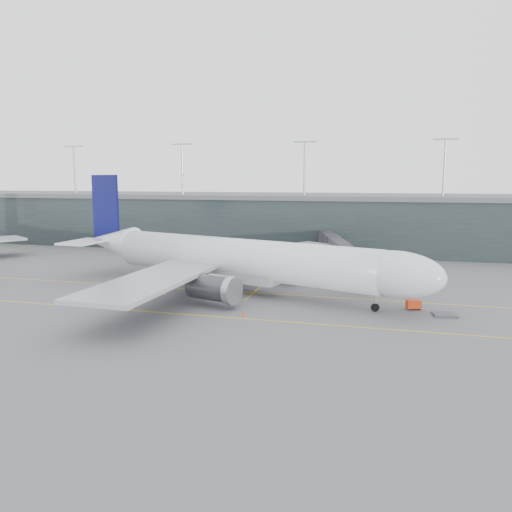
# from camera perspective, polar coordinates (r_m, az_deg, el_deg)

# --- Properties ---
(ground) EXTENTS (320.00, 320.00, 0.00)m
(ground) POSITION_cam_1_polar(r_m,az_deg,el_deg) (91.48, -2.67, -3.50)
(ground) COLOR #57575C
(ground) RESTS_ON ground
(taxiline_a) EXTENTS (160.00, 0.25, 0.02)m
(taxiline_a) POSITION_cam_1_polar(r_m,az_deg,el_deg) (87.76, -3.46, -4.02)
(taxiline_a) COLOR gold
(taxiline_a) RESTS_ON ground
(taxiline_b) EXTENTS (160.00, 0.25, 0.02)m
(taxiline_b) POSITION_cam_1_polar(r_m,az_deg,el_deg) (73.21, -7.42, -6.67)
(taxiline_b) COLOR gold
(taxiline_b) RESTS_ON ground
(taxiline_lead_main) EXTENTS (0.25, 60.00, 0.02)m
(taxiline_lead_main) POSITION_cam_1_polar(r_m,az_deg,el_deg) (109.23, 3.00, -1.48)
(taxiline_lead_main) COLOR gold
(taxiline_lead_main) RESTS_ON ground
(terminal) EXTENTS (240.00, 36.00, 29.00)m
(terminal) POSITION_cam_1_polar(r_m,az_deg,el_deg) (146.21, 4.19, 4.11)
(terminal) COLOR #1D2828
(terminal) RESTS_ON ground
(main_aircraft) EXTENTS (70.84, 65.21, 20.32)m
(main_aircraft) POSITION_cam_1_polar(r_m,az_deg,el_deg) (86.45, -2.22, -0.37)
(main_aircraft) COLOR silver
(main_aircraft) RESTS_ON ground
(jet_bridge) EXTENTS (14.49, 44.75, 6.73)m
(jet_bridge) POSITION_cam_1_polar(r_m,az_deg,el_deg) (109.80, 10.17, 1.10)
(jet_bridge) COLOR #2D2C31
(jet_bridge) RESTS_ON ground
(gse_cart) EXTENTS (2.36, 1.84, 1.42)m
(gse_cart) POSITION_cam_1_polar(r_m,az_deg,el_deg) (79.05, 17.56, -5.28)
(gse_cart) COLOR red
(gse_cart) RESTS_ON ground
(baggage_dolly) EXTENTS (3.61, 3.08, 0.32)m
(baggage_dolly) POSITION_cam_1_polar(r_m,az_deg,el_deg) (76.90, 20.75, -6.28)
(baggage_dolly) COLOR #3E3E44
(baggage_dolly) RESTS_ON ground
(uld_a) EXTENTS (2.04, 1.68, 1.78)m
(uld_a) POSITION_cam_1_polar(r_m,az_deg,el_deg) (102.20, -4.22, -1.68)
(uld_a) COLOR #36363B
(uld_a) RESTS_ON ground
(uld_b) EXTENTS (2.05, 1.74, 1.68)m
(uld_b) POSITION_cam_1_polar(r_m,az_deg,el_deg) (101.69, -2.11, -1.74)
(uld_b) COLOR #36363B
(uld_b) RESTS_ON ground
(uld_c) EXTENTS (1.97, 1.60, 1.75)m
(uld_c) POSITION_cam_1_polar(r_m,az_deg,el_deg) (100.63, -1.71, -1.83)
(uld_c) COLOR #36363B
(uld_c) RESTS_ON ground
(cone_nose) EXTENTS (0.50, 0.50, 0.80)m
(cone_nose) POSITION_cam_1_polar(r_m,az_deg,el_deg) (82.84, 18.13, -4.95)
(cone_nose) COLOR #D4420B
(cone_nose) RESTS_ON ground
(cone_wing_stbd) EXTENTS (0.50, 0.50, 0.80)m
(cone_wing_stbd) POSITION_cam_1_polar(r_m,az_deg,el_deg) (71.91, -1.36, -6.56)
(cone_wing_stbd) COLOR #E3410C
(cone_wing_stbd) RESTS_ON ground
(cone_wing_port) EXTENTS (0.40, 0.40, 0.63)m
(cone_wing_port) POSITION_cam_1_polar(r_m,az_deg,el_deg) (100.61, 3.37, -2.20)
(cone_wing_port) COLOR red
(cone_wing_port) RESTS_ON ground
(cone_tail) EXTENTS (0.49, 0.49, 0.78)m
(cone_tail) POSITION_cam_1_polar(r_m,az_deg,el_deg) (86.32, -10.41, -4.11)
(cone_tail) COLOR orange
(cone_tail) RESTS_ON ground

